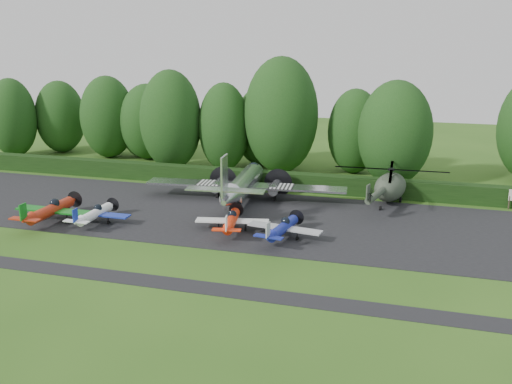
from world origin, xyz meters
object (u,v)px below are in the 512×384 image
(light_plane_white, at_px, (95,214))
(helicopter, at_px, (390,185))
(light_plane_orange, at_px, (232,221))
(transport_plane, at_px, (242,185))
(light_plane_red, at_px, (51,210))
(light_plane_blue, at_px, (283,228))

(light_plane_white, xyz_separation_m, helicopter, (25.76, 14.56, 0.98))
(light_plane_orange, bearing_deg, light_plane_white, -162.56)
(helicopter, bearing_deg, transport_plane, -177.45)
(transport_plane, xyz_separation_m, helicopter, (14.74, 4.17, 0.08))
(light_plane_red, xyz_separation_m, light_plane_blue, (21.80, 1.58, -0.18))
(light_plane_orange, distance_m, light_plane_blue, 4.88)
(helicopter, bearing_deg, light_plane_red, -166.16)
(light_plane_white, height_order, helicopter, helicopter)
(transport_plane, relative_size, light_plane_red, 2.64)
(light_plane_white, height_order, light_plane_orange, light_plane_orange)
(transport_plane, bearing_deg, helicopter, 21.04)
(transport_plane, bearing_deg, light_plane_white, -131.42)
(transport_plane, xyz_separation_m, light_plane_red, (-15.18, -11.14, -0.68))
(light_plane_white, xyz_separation_m, light_plane_blue, (17.63, 0.83, 0.04))
(light_plane_white, height_order, light_plane_blue, light_plane_blue)
(transport_plane, height_order, light_plane_blue, transport_plane)
(transport_plane, relative_size, helicopter, 1.59)
(light_plane_red, bearing_deg, transport_plane, 36.03)
(light_plane_red, distance_m, light_plane_orange, 17.11)
(light_plane_red, distance_m, helicopter, 33.62)
(helicopter, bearing_deg, light_plane_blue, -133.86)
(light_plane_orange, relative_size, light_plane_blue, 1.00)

